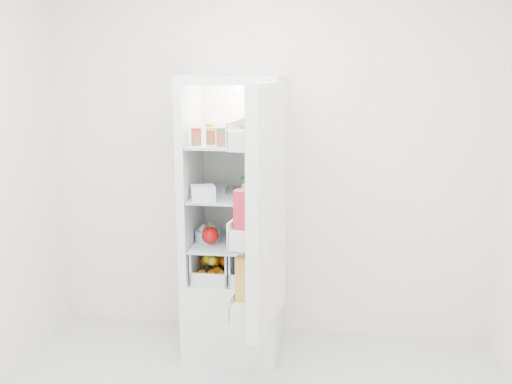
# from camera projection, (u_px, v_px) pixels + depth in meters

# --- Properties ---
(room_walls) EXTENTS (3.02, 3.02, 2.61)m
(room_walls) POSITION_uv_depth(u_px,v_px,m) (231.00, 132.00, 2.33)
(room_walls) COLOR white
(room_walls) RESTS_ON ground
(refrigerator) EXTENTS (0.60, 0.60, 1.80)m
(refrigerator) POSITION_uv_depth(u_px,v_px,m) (235.00, 250.00, 3.77)
(refrigerator) COLOR silver
(refrigerator) RESTS_ON ground
(shelf_low) EXTENTS (0.49, 0.53, 0.01)m
(shelf_low) POSITION_uv_depth(u_px,v_px,m) (234.00, 242.00, 3.69)
(shelf_low) COLOR #AFC6CD
(shelf_low) RESTS_ON refrigerator
(shelf_mid) EXTENTS (0.49, 0.53, 0.02)m
(shelf_mid) POSITION_uv_depth(u_px,v_px,m) (233.00, 195.00, 3.62)
(shelf_mid) COLOR #AFC6CD
(shelf_mid) RESTS_ON refrigerator
(shelf_top) EXTENTS (0.49, 0.53, 0.02)m
(shelf_top) POSITION_uv_depth(u_px,v_px,m) (233.00, 144.00, 3.55)
(shelf_top) COLOR #AFC6CD
(shelf_top) RESTS_ON refrigerator
(crisper_left) EXTENTS (0.23, 0.46, 0.22)m
(crisper_left) POSITION_uv_depth(u_px,v_px,m) (215.00, 260.00, 3.73)
(crisper_left) COLOR silver
(crisper_left) RESTS_ON refrigerator
(crisper_right) EXTENTS (0.23, 0.46, 0.22)m
(crisper_right) POSITION_uv_depth(u_px,v_px,m) (252.00, 262.00, 3.70)
(crisper_right) COLOR silver
(crisper_right) RESTS_ON refrigerator
(condiment_jars) EXTENTS (0.46, 0.34, 0.08)m
(condiment_jars) POSITION_uv_depth(u_px,v_px,m) (229.00, 137.00, 3.48)
(condiment_jars) COLOR #B21919
(condiment_jars) RESTS_ON shelf_top
(squeeze_bottle) EXTENTS (0.06, 0.06, 0.18)m
(squeeze_bottle) POSITION_uv_depth(u_px,v_px,m) (268.00, 127.00, 3.56)
(squeeze_bottle) COLOR silver
(squeeze_bottle) RESTS_ON shelf_top
(tub_white) EXTENTS (0.18, 0.18, 0.09)m
(tub_white) POSITION_uv_depth(u_px,v_px,m) (203.00, 193.00, 3.44)
(tub_white) COLOR white
(tub_white) RESTS_ON shelf_mid
(tin_red) EXTENTS (0.10, 0.10, 0.06)m
(tin_red) POSITION_uv_depth(u_px,v_px,m) (258.00, 195.00, 3.46)
(tin_red) COLOR red
(tin_red) RESTS_ON shelf_mid
(foil_tray) EXTENTS (0.15, 0.11, 0.04)m
(foil_tray) POSITION_uv_depth(u_px,v_px,m) (216.00, 189.00, 3.69)
(foil_tray) COLOR silver
(foil_tray) RESTS_ON shelf_mid
(tub_green) EXTENTS (0.13, 0.17, 0.09)m
(tub_green) POSITION_uv_depth(u_px,v_px,m) (251.00, 183.00, 3.74)
(tub_green) COLOR #449655
(tub_green) RESTS_ON shelf_mid
(red_cabbage) EXTENTS (0.17, 0.17, 0.17)m
(red_cabbage) POSITION_uv_depth(u_px,v_px,m) (247.00, 231.00, 3.61)
(red_cabbage) COLOR #5B1F57
(red_cabbage) RESTS_ON shelf_low
(bell_pepper) EXTENTS (0.11, 0.11, 0.11)m
(bell_pepper) POSITION_uv_depth(u_px,v_px,m) (210.00, 235.00, 3.62)
(bell_pepper) COLOR #BF0C0B
(bell_pepper) RESTS_ON shelf_low
(mushroom_bowl) EXTENTS (0.19, 0.19, 0.08)m
(mushroom_bowl) POSITION_uv_depth(u_px,v_px,m) (208.00, 236.00, 3.67)
(mushroom_bowl) COLOR #8AB2CE
(mushroom_bowl) RESTS_ON shelf_low
(citrus_pile) EXTENTS (0.20, 0.31, 0.16)m
(citrus_pile) POSITION_uv_depth(u_px,v_px,m) (215.00, 266.00, 3.72)
(citrus_pile) COLOR orange
(citrus_pile) RESTS_ON refrigerator
(veg_pile) EXTENTS (0.16, 0.30, 0.10)m
(veg_pile) POSITION_uv_depth(u_px,v_px,m) (253.00, 269.00, 3.71)
(veg_pile) COLOR #1A4717
(veg_pile) RESTS_ON refrigerator
(fridge_door) EXTENTS (0.25, 0.60, 1.30)m
(fridge_door) POSITION_uv_depth(u_px,v_px,m) (262.00, 213.00, 3.02)
(fridge_door) COLOR silver
(fridge_door) RESTS_ON refrigerator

